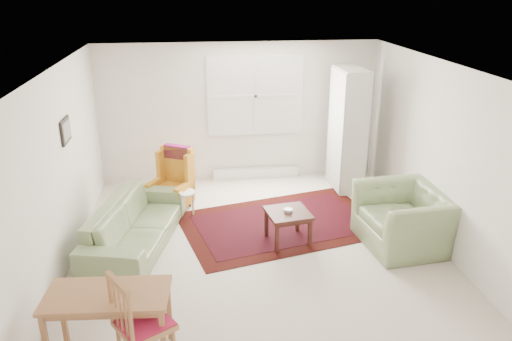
{
  "coord_description": "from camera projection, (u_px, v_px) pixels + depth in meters",
  "views": [
    {
      "loc": [
        -0.81,
        -6.02,
        3.48
      ],
      "look_at": [
        0.0,
        0.3,
        1.05
      ],
      "focal_mm": 35.0,
      "sensor_mm": 36.0,
      "label": 1
    }
  ],
  "objects": [
    {
      "name": "room",
      "position": [
        258.0,
        158.0,
        6.66
      ],
      "size": [
        5.04,
        5.54,
        2.51
      ],
      "color": "beige",
      "rests_on": "ground"
    },
    {
      "name": "rug",
      "position": [
        282.0,
        223.0,
        7.62
      ],
      "size": [
        3.3,
        2.53,
        0.03
      ],
      "primitive_type": null,
      "rotation": [
        0.0,
        0.0,
        0.24
      ],
      "color": "black",
      "rests_on": "ground"
    },
    {
      "name": "sofa",
      "position": [
        135.0,
        216.0,
        6.87
      ],
      "size": [
        1.36,
        2.34,
        0.89
      ],
      "primitive_type": "imported",
      "rotation": [
        0.0,
        0.0,
        1.33
      ],
      "color": "#768A5C",
      "rests_on": "ground"
    },
    {
      "name": "armchair",
      "position": [
        405.0,
        213.0,
        6.87
      ],
      "size": [
        1.21,
        1.35,
        0.96
      ],
      "primitive_type": "imported",
      "rotation": [
        0.0,
        0.0,
        -1.46
      ],
      "color": "#768A5C",
      "rests_on": "ground"
    },
    {
      "name": "wingback_chair",
      "position": [
        170.0,
        180.0,
        7.93
      ],
      "size": [
        0.81,
        0.82,
        1.02
      ],
      "primitive_type": null,
      "rotation": [
        0.0,
        0.0,
        -0.5
      ],
      "color": "orange",
      "rests_on": "ground"
    },
    {
      "name": "coffee_table",
      "position": [
        288.0,
        226.0,
        7.03
      ],
      "size": [
        0.66,
        0.66,
        0.47
      ],
      "primitive_type": null,
      "rotation": [
        0.0,
        0.0,
        0.16
      ],
      "color": "#3C1812",
      "rests_on": "ground"
    },
    {
      "name": "stool",
      "position": [
        187.0,
        203.0,
        7.86
      ],
      "size": [
        0.37,
        0.37,
        0.4
      ],
      "primitive_type": null,
      "rotation": [
        0.0,
        0.0,
        -0.32
      ],
      "color": "white",
      "rests_on": "ground"
    },
    {
      "name": "cabinet",
      "position": [
        348.0,
        130.0,
        8.62
      ],
      "size": [
        0.47,
        0.86,
        2.13
      ],
      "primitive_type": null,
      "rotation": [
        0.0,
        0.0,
        0.03
      ],
      "color": "silver",
      "rests_on": "ground"
    },
    {
      "name": "desk",
      "position": [
        111.0,
        325.0,
        4.81
      ],
      "size": [
        1.2,
        0.66,
        0.73
      ],
      "primitive_type": null,
      "rotation": [
        0.0,
        0.0,
        -0.07
      ],
      "color": "#98653D",
      "rests_on": "ground"
    },
    {
      "name": "desk_chair",
      "position": [
        144.0,
        322.0,
        4.61
      ],
      "size": [
        0.64,
        0.64,
        1.06
      ],
      "primitive_type": null,
      "rotation": [
        0.0,
        0.0,
        2.13
      ],
      "color": "#98653D",
      "rests_on": "ground"
    }
  ]
}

